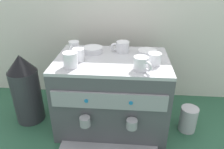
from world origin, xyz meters
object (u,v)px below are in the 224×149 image
Objects in this scene: ceramic_cup_1 at (122,47)px; milk_pitcher at (188,119)px; ceramic_cup_5 at (154,59)px; ceramic_cup_2 at (74,47)px; coffee_grinder at (25,89)px; ceramic_cup_4 at (78,55)px; ceramic_bowl_0 at (147,53)px; ceramic_bowl_1 at (93,50)px; ceramic_cup_0 at (141,64)px; ceramic_cup_3 at (71,60)px; espresso_machine at (112,94)px.

milk_pitcher is (0.41, -0.14, -0.40)m from ceramic_cup_1.
ceramic_cup_1 is 1.15× the size of ceramic_cup_5.
coffee_grinder is (-0.31, -0.08, -0.25)m from ceramic_cup_2.
ceramic_cup_4 is 0.84× the size of ceramic_bowl_0.
ceramic_cup_2 is 0.99× the size of ceramic_cup_5.
ceramic_bowl_0 is 0.32m from ceramic_bowl_1.
ceramic_cup_3 reaches higher than ceramic_cup_0.
ceramic_cup_3 is 0.22m from ceramic_bowl_1.
espresso_machine is 0.35m from ceramic_cup_3.
ceramic_cup_1 is 0.28m from ceramic_cup_4.
espresso_machine is at bearing 11.96° from ceramic_cup_4.
ceramic_cup_4 is at bearing 76.26° from ceramic_cup_3.
ceramic_cup_4 is 0.78× the size of ceramic_bowl_1.
ceramic_cup_2 is 0.90× the size of ceramic_bowl_0.
ceramic_cup_3 reaches higher than ceramic_bowl_1.
ceramic_bowl_0 is (0.38, 0.11, -0.02)m from ceramic_cup_4.
ceramic_cup_0 is 0.81× the size of ceramic_bowl_1.
milk_pitcher is at bearing 6.30° from ceramic_cup_5.
coffee_grinder is at bearing 173.73° from ceramic_cup_4.
ceramic_cup_2 is at bearing -172.46° from ceramic_cup_1.
espresso_machine is at bearing -0.10° from coffee_grinder.
ceramic_cup_1 is at bearing 66.54° from espresso_machine.
ceramic_bowl_1 is (-0.12, 0.09, 0.24)m from espresso_machine.
ceramic_bowl_1 is at bearing 168.75° from milk_pitcher.
ceramic_cup_4 is at bearing -67.06° from ceramic_cup_2.
ceramic_cup_5 is at bearing -12.88° from espresso_machine.
ceramic_cup_2 is 0.40m from coffee_grinder.
ceramic_cup_1 reaches higher than espresso_machine.
ceramic_cup_1 and ceramic_cup_5 have the same top height.
ceramic_cup_4 is (-0.18, -0.04, 0.26)m from espresso_machine.
ceramic_cup_0 is 0.75m from coffee_grinder.
ceramic_cup_0 is at bearing -102.36° from ceramic_bowl_0.
coffee_grinder is at bearing 160.98° from ceramic_cup_3.
ceramic_cup_2 is at bearing 151.85° from ceramic_cup_0.
ceramic_cup_3 is 0.08m from ceramic_cup_4.
ceramic_cup_5 is 0.47m from milk_pitcher.
ceramic_bowl_0 is 0.68× the size of milk_pitcher.
ceramic_cup_3 is 0.73× the size of milk_pitcher.
ceramic_cup_2 is (-0.38, 0.21, -0.00)m from ceramic_cup_0.
ceramic_cup_1 is (0.05, 0.12, 0.26)m from espresso_machine.
ceramic_cup_3 is 0.44m from ceramic_bowl_0.
milk_pitcher is (0.69, -0.10, -0.40)m from ceramic_cup_2.
ceramic_cup_0 is 0.43m from ceramic_cup_2.
ceramic_cup_4 reaches higher than espresso_machine.
ceramic_cup_0 is at bearing -28.15° from ceramic_cup_2.
espresso_machine is 5.86× the size of ceramic_bowl_0.
ceramic_cup_1 is 0.28m from ceramic_cup_2.
ceramic_cup_0 is at bearing -10.43° from coffee_grinder.
ceramic_cup_4 reaches higher than ceramic_cup_5.
ceramic_cup_5 is at bearing -3.91° from coffee_grinder.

